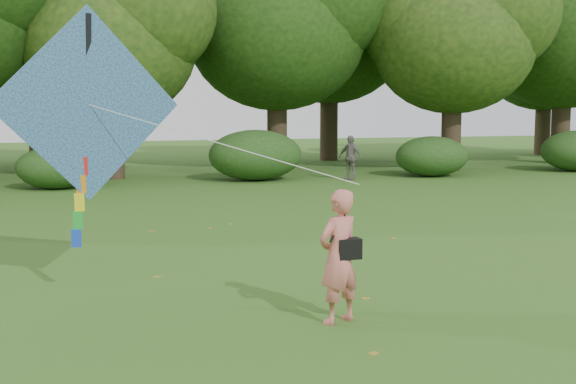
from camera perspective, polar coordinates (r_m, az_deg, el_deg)
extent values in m
plane|color=#265114|center=(9.14, 6.71, -10.72)|extent=(100.00, 100.00, 0.00)
imported|color=#D46D64|center=(9.16, 4.02, -5.11)|extent=(0.74, 0.63, 1.71)
imported|color=slate|center=(27.01, 4.94, 2.72)|extent=(0.93, 1.01, 1.66)
cube|color=black|center=(9.15, 4.80, -4.47)|extent=(0.30, 0.20, 0.26)
cylinder|color=black|center=(9.04, 4.13, -2.47)|extent=(0.33, 0.14, 0.47)
cube|color=#273AAC|center=(10.61, -15.53, 6.68)|extent=(2.63, 0.87, 2.74)
cube|color=black|center=(10.64, -15.53, 6.68)|extent=(0.17, 0.28, 2.51)
cylinder|color=white|center=(9.65, -5.74, 3.94)|extent=(3.20, 2.29, 1.01)
cube|color=red|center=(10.66, -15.92, 1.99)|extent=(0.14, 0.06, 0.26)
cube|color=orange|center=(10.68, -16.04, 0.60)|extent=(0.14, 0.06, 0.26)
cube|color=yellow|center=(10.71, -16.15, -0.79)|extent=(0.14, 0.06, 0.26)
cube|color=green|center=(10.75, -16.27, -2.17)|extent=(0.14, 0.06, 0.26)
cube|color=blue|center=(10.79, -16.38, -3.54)|extent=(0.14, 0.06, 0.26)
cylinder|color=#3A2D1E|center=(28.05, -13.65, 4.23)|extent=(0.80, 0.80, 3.15)
ellipsoid|color=#1E3F11|center=(28.11, -13.85, 11.04)|extent=(6.40, 6.40, 5.44)
cylinder|color=#3A2D1E|center=(31.18, -0.87, 5.14)|extent=(0.86, 0.86, 3.67)
ellipsoid|color=#1E3F11|center=(31.31, -0.88, 12.35)|extent=(7.60, 7.60, 6.46)
cylinder|color=#3A2D1E|center=(31.57, 12.77, 4.78)|extent=(0.83, 0.83, 3.43)
ellipsoid|color=#1E3F11|center=(31.65, 12.94, 11.27)|extent=(6.80, 6.80, 5.78)
cylinder|color=#3A2D1E|center=(37.09, 20.74, 5.05)|extent=(0.87, 0.87, 3.78)
ellipsoid|color=#1E3F11|center=(37.22, 21.01, 11.27)|extent=(7.80, 7.80, 6.63)
cylinder|color=#3A2D1E|center=(35.53, -19.17, 4.83)|extent=(0.84, 0.84, 3.50)
ellipsoid|color=#1E3F11|center=(35.62, -19.41, 10.75)|extent=(7.00, 7.00, 5.95)
cylinder|color=#3A2D1E|center=(36.69, 3.25, 5.66)|extent=(0.90, 0.90, 4.02)
ellipsoid|color=#1E3F11|center=(36.84, 3.30, 12.14)|extent=(7.80, 7.80, 6.63)
cylinder|color=#3A2D1E|center=(43.30, 19.48, 5.16)|extent=(0.85, 0.85, 3.57)
ellipsoid|color=#1E3F11|center=(43.38, 19.68, 10.13)|extent=(7.20, 7.20, 6.12)
ellipsoid|color=#264919|center=(25.17, -17.79, 1.86)|extent=(2.66, 2.09, 1.42)
ellipsoid|color=#264919|center=(26.75, -2.60, 2.93)|extent=(3.50, 2.75, 1.88)
ellipsoid|color=#264919|center=(28.81, 11.30, 2.79)|extent=(2.94, 2.31, 1.58)
cube|color=olive|center=(16.41, -6.17, -2.84)|extent=(0.11, 0.14, 0.01)
cube|color=olive|center=(15.29, 4.51, -3.53)|extent=(0.13, 0.14, 0.01)
cube|color=olive|center=(11.90, -10.27, -6.61)|extent=(0.14, 0.11, 0.01)
cube|color=olive|center=(10.50, 6.16, -8.36)|extent=(0.14, 0.11, 0.01)
cube|color=olive|center=(8.28, 6.76, -12.56)|extent=(0.14, 0.12, 0.01)
cube|color=olive|center=(16.19, -10.76, -3.05)|extent=(0.14, 0.14, 0.01)
cube|color=olive|center=(15.21, 8.29, -3.64)|extent=(0.09, 0.13, 0.01)
cube|color=olive|center=(16.90, -4.62, -2.54)|extent=(0.13, 0.14, 0.01)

